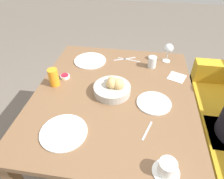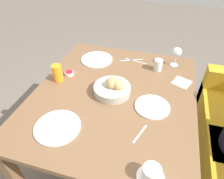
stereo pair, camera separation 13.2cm
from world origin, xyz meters
name	(u,v)px [view 2 (the right image)]	position (x,y,z in m)	size (l,w,h in m)	color
ground_plane	(113,157)	(0.00, 0.00, 0.00)	(10.00, 10.00, 0.00)	#6B6056
dining_table	(114,104)	(0.00, 0.00, 0.68)	(1.23, 1.07, 0.77)	brown
bread_basket	(113,88)	(0.00, -0.01, 0.81)	(0.25, 0.25, 0.12)	#B2ADA3
plate_near_left	(97,59)	(-0.37, -0.26, 0.78)	(0.26, 0.26, 0.01)	white
plate_near_right	(58,127)	(0.38, -0.22, 0.78)	(0.26, 0.26, 0.01)	white
plate_far_center	(152,107)	(0.07, 0.27, 0.78)	(0.22, 0.22, 0.01)	white
juice_glass	(57,73)	(-0.03, -0.43, 0.84)	(0.07, 0.07, 0.13)	orange
water_tumbler	(158,65)	(-0.36, 0.25, 0.82)	(0.07, 0.07, 0.09)	silver
wine_glass	(177,53)	(-0.47, 0.37, 0.89)	(0.08, 0.08, 0.16)	silver
coffee_cup	(151,174)	(0.52, 0.32, 0.81)	(0.13, 0.13, 0.08)	white
jam_bowl_berry	(69,73)	(-0.12, -0.38, 0.79)	(0.07, 0.07, 0.02)	white
fork_silver	(131,60)	(-0.45, 0.03, 0.78)	(0.09, 0.18, 0.00)	#B7B7BC
knife_silver	(136,61)	(-0.44, 0.06, 0.78)	(0.05, 0.19, 0.00)	#B7B7BC
spoon_coffee	(140,134)	(0.29, 0.23, 0.78)	(0.14, 0.06, 0.00)	#B7B7BC
napkin	(182,82)	(-0.25, 0.44, 0.78)	(0.15, 0.15, 0.00)	white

